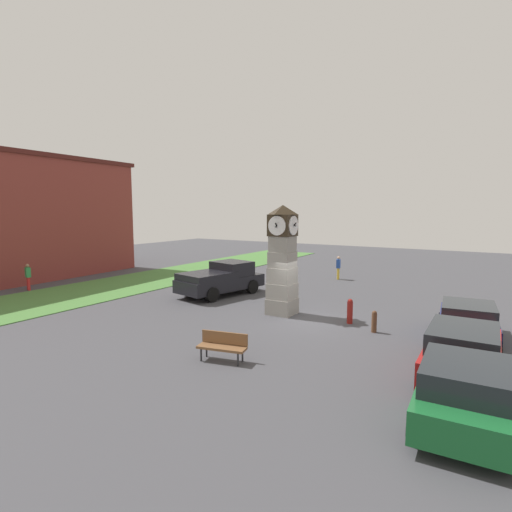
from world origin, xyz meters
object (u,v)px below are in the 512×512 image
Objects in this scene: bollard_mid_row at (350,311)px; car_near_tower at (463,352)px; pickup_truck at (221,279)px; bollard_near_tower at (374,321)px; car_by_building at (468,321)px; car_navy_sedan at (466,393)px; clock_tower at (282,262)px; bench at (223,345)px; pedestrian_near_bench at (338,266)px; pedestrian_by_cars at (28,275)px.

bollard_mid_row is 0.24× the size of car_near_tower.
pickup_truck is (5.54, 12.79, 0.13)m from car_near_tower.
bollard_near_tower is at bearing 47.61° from car_near_tower.
pickup_truck is (1.62, 12.65, 0.19)m from car_by_building.
car_navy_sedan is (-6.60, -4.89, 0.24)m from bollard_mid_row.
clock_tower is 6.56m from bench.
car_navy_sedan is (-5.90, -3.65, 0.34)m from bollard_near_tower.
bollard_mid_row is at bearing 36.51° from car_navy_sedan.
pedestrian_near_bench reaches higher than bollard_near_tower.
pedestrian_by_cars is (-3.22, 15.70, -1.55)m from clock_tower.
pedestrian_near_bench reaches higher than bench.
pedestrian_by_cars is (-2.63, 20.17, 0.47)m from bollard_near_tower.
clock_tower reaches higher than pickup_truck.
pickup_truck reaches higher than car_near_tower.
car_near_tower is (2.83, 0.28, 0.01)m from car_navy_sedan.
pedestrian_near_bench is (13.98, 8.87, 0.12)m from car_near_tower.
clock_tower is 1.25× the size of car_navy_sedan.
car_navy_sedan is at bearing -143.49° from bollard_mid_row.
pedestrian_by_cars is (-5.10, 10.74, -0.01)m from pickup_truck.
clock_tower reaches higher than bench.
pickup_truck is 3.23× the size of bench.
bollard_mid_row is (0.11, -3.23, -1.92)m from clock_tower.
clock_tower reaches higher than bollard_near_tower.
car_by_building is 0.76× the size of pickup_truck.
clock_tower is 16.10m from pedestrian_by_cars.
pickup_truck reaches higher than car_navy_sedan.
pickup_truck is (2.47, 9.42, 0.49)m from bollard_near_tower.
bollard_near_tower is 0.21× the size of car_by_building.
pickup_truck is at bearing 57.38° from car_navy_sedan.
clock_tower is 1.24× the size of car_by_building.
car_near_tower is at bearing -69.60° from bench.
car_near_tower is 0.83× the size of pickup_truck.
pickup_truck is 11.89m from pedestrian_by_cars.
pedestrian_by_cars is (-3.33, 18.93, 0.37)m from bollard_mid_row.
pickup_truck is 9.31m from pedestrian_near_bench.
pedestrian_near_bench is at bearing 32.39° from car_near_tower.
bollard_near_tower is 0.16× the size of pickup_truck.
pedestrian_by_cars is (-3.47, 23.39, 0.17)m from car_by_building.
clock_tower reaches higher than car_near_tower.
pedestrian_near_bench is (10.21, 4.27, 0.38)m from bollard_mid_row.
bollard_near_tower is 20.34m from pedestrian_by_cars.
car_navy_sedan is 2.53× the size of pedestrian_by_cars.
clock_tower is at bearing -110.74° from pickup_truck.
bollard_mid_row is at bearing 91.85° from car_by_building.
bollard_near_tower is 0.82× the size of bollard_mid_row.
car_by_building is (0.14, -4.46, 0.20)m from bollard_mid_row.
clock_tower is 3.13× the size of pedestrian_near_bench.
car_by_building is (3.92, 0.14, -0.06)m from car_near_tower.
car_near_tower reaches higher than car_navy_sedan.
clock_tower reaches higher than car_navy_sedan.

